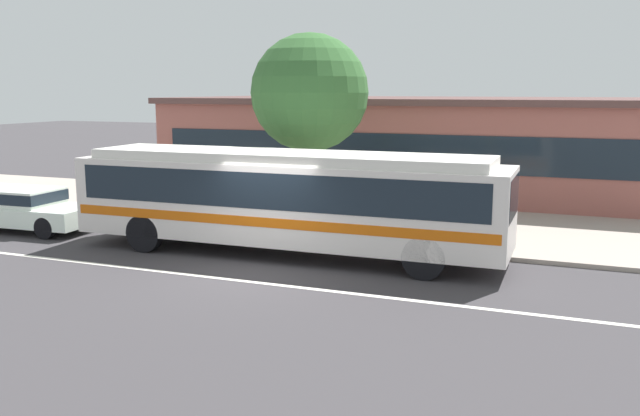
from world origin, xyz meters
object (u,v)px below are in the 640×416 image
(pedestrian_waiting_near_sign, at_px, (446,203))
(bus_stop_sign, at_px, (428,190))
(street_tree_near_stop, at_px, (310,93))
(transit_bus, at_px, (287,195))
(sedan_behind_bus, at_px, (20,207))

(pedestrian_waiting_near_sign, height_order, bus_stop_sign, bus_stop_sign)
(street_tree_near_stop, bearing_deg, bus_stop_sign, -24.24)
(transit_bus, bearing_deg, bus_stop_sign, 30.66)
(bus_stop_sign, bearing_deg, sedan_behind_bus, -170.25)
(pedestrian_waiting_near_sign, bearing_deg, street_tree_near_stop, 173.28)
(transit_bus, relative_size, bus_stop_sign, 4.87)
(sedan_behind_bus, distance_m, bus_stop_sign, 12.37)
(pedestrian_waiting_near_sign, bearing_deg, transit_bus, -136.37)
(transit_bus, relative_size, sedan_behind_bus, 2.44)
(transit_bus, distance_m, pedestrian_waiting_near_sign, 4.82)
(sedan_behind_bus, height_order, bus_stop_sign, bus_stop_sign)
(pedestrian_waiting_near_sign, xyz_separation_m, bus_stop_sign, (-0.21, -1.37, 0.56))
(sedan_behind_bus, bearing_deg, street_tree_near_stop, 26.61)
(pedestrian_waiting_near_sign, relative_size, bus_stop_sign, 0.69)
(pedestrian_waiting_near_sign, xyz_separation_m, street_tree_near_stop, (-4.41, 0.52, 3.07))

